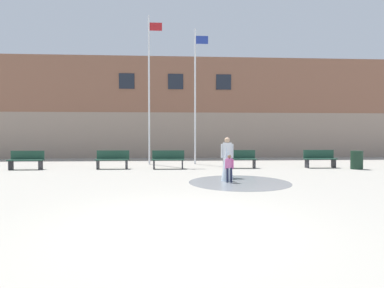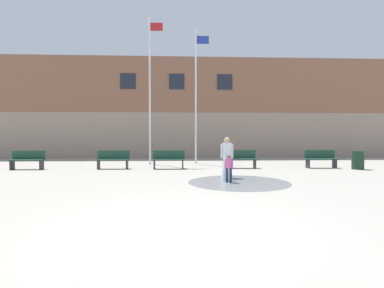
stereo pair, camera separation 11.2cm
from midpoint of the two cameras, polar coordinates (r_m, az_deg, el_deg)
The scene contains 13 objects.
ground_plane at distance 5.82m, azimuth -3.23°, elevation -15.14°, with size 100.00×100.00×0.00m, color #9E998E.
library_building at distance 24.88m, azimuth -3.28°, elevation 6.35°, with size 36.00×6.05×7.37m.
splash_fountain at distance 11.16m, azimuth 6.96°, elevation -4.58°, with size 3.60×3.60×1.24m.
park_bench_far_left at distance 16.69m, azimuth -29.18°, elevation -2.62°, with size 1.60×0.44×0.91m.
park_bench_left_of_flagpoles at distance 15.40m, azimuth -15.10°, elevation -2.81°, with size 1.60×0.44×0.91m.
park_bench_under_left_flagpole at distance 14.93m, azimuth -4.77°, elevation -2.90°, with size 1.60×0.44×0.91m.
park_bench_center at distance 15.41m, azimuth 8.96°, elevation -2.77°, with size 1.60×0.44×0.91m.
park_bench_near_trashcan at distance 16.68m, azimuth 22.97°, elevation -2.54°, with size 1.60×0.44×0.91m.
adult_near_bench at distance 11.88m, azimuth 6.44°, elevation -1.90°, with size 0.50×0.23×1.59m.
child_running at distance 10.67m, azimuth 6.83°, elevation -4.23°, with size 0.31×0.23×0.99m.
flagpole_left at distance 17.54m, azimuth -8.28°, elevation 10.89°, with size 0.80×0.10×8.46m.
flagpole_right at distance 17.46m, azimuth 0.50°, elevation 9.77°, with size 0.80×0.10×7.76m.
trash_can at distance 16.82m, azimuth 28.71°, elevation -2.69°, with size 0.56×0.56×0.90m, color #193323.
Camera 1 is at (-0.06, -5.56, 1.69)m, focal length 28.00 mm.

